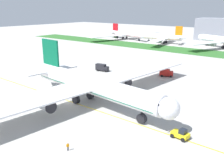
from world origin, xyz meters
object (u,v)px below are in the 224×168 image
object	(u,v)px
parked_airliner_far_centre	(163,37)
service_truck_baggage_loader	(166,73)
airliner_foreground	(89,85)
service_truck_catering_van	(102,67)
ground_crew_wingwalker_port	(68,146)
pushback_tug	(181,134)
parked_airliner_far_left	(127,34)
parked_airliner_far_right	(224,40)

from	to	relation	value
parked_airliner_far_centre	service_truck_baggage_loader	bearing A→B (deg)	-60.78
airliner_foreground	parked_airliner_far_centre	bearing A→B (deg)	109.67
airliner_foreground	service_truck_catering_van	xyz separation A→B (m)	(-23.06, 31.33, -4.05)
service_truck_catering_van	ground_crew_wingwalker_port	bearing A→B (deg)	-54.36
parked_airliner_far_centre	pushback_tug	bearing A→B (deg)	-60.07
parked_airliner_far_left	parked_airliner_far_centre	world-z (taller)	parked_airliner_far_centre
pushback_tug	parked_airliner_far_centre	bearing A→B (deg)	119.93
parked_airliner_far_centre	parked_airliner_far_right	size ratio (longest dim) A/B	0.86
ground_crew_wingwalker_port	service_truck_baggage_loader	size ratio (longest dim) A/B	0.29
pushback_tug	service_truck_catering_van	distance (m)	62.12
airliner_foreground	parked_airliner_far_centre	distance (m)	135.02
parked_airliner_far_centre	airliner_foreground	bearing A→B (deg)	-70.33
airliner_foreground	service_truck_catering_van	size ratio (longest dim) A/B	14.89
ground_crew_wingwalker_port	parked_airliner_far_left	world-z (taller)	parked_airliner_far_left
service_truck_catering_van	parked_airliner_far_centre	bearing A→B (deg)	103.16
service_truck_baggage_loader	service_truck_catering_van	distance (m)	27.55
airliner_foreground	parked_airliner_far_right	world-z (taller)	airliner_foreground
pushback_tug	parked_airliner_far_left	size ratio (longest dim) A/B	0.07
ground_crew_wingwalker_port	parked_airliner_far_centre	size ratio (longest dim) A/B	0.03
parked_airliner_far_right	airliner_foreground	bearing A→B (deg)	-88.97
airliner_foreground	service_truck_catering_van	world-z (taller)	airliner_foreground
pushback_tug	service_truck_catering_van	size ratio (longest dim) A/B	0.90
parked_airliner_far_left	airliner_foreground	bearing A→B (deg)	-57.68
service_truck_baggage_loader	parked_airliner_far_left	size ratio (longest dim) A/B	0.08
service_truck_catering_van	parked_airliner_far_left	size ratio (longest dim) A/B	0.08
ground_crew_wingwalker_port	parked_airliner_far_right	distance (m)	153.66
service_truck_baggage_loader	parked_airliner_far_right	size ratio (longest dim) A/B	0.09
ground_crew_wingwalker_port	parked_airliner_far_left	distance (m)	179.76
airliner_foreground	service_truck_baggage_loader	xyz separation A→B (m)	(2.76, 40.92, -4.11)
ground_crew_wingwalker_port	parked_airliner_far_centre	xyz separation A→B (m)	(-59.77, 147.93, 3.51)
airliner_foreground	service_truck_baggage_loader	distance (m)	41.22
airliner_foreground	parked_airliner_far_right	bearing A→B (deg)	91.03
airliner_foreground	ground_crew_wingwalker_port	bearing A→B (deg)	-55.46
parked_airliner_far_left	parked_airliner_far_right	size ratio (longest dim) A/B	1.13
parked_airliner_far_right	service_truck_baggage_loader	bearing A→B (deg)	-86.77
service_truck_catering_van	parked_airliner_far_left	bearing A→B (deg)	120.96
service_truck_catering_van	airliner_foreground	bearing A→B (deg)	-53.65
parked_airliner_far_left	service_truck_baggage_loader	bearing A→B (deg)	-46.40
service_truck_catering_van	parked_airliner_far_right	distance (m)	102.73
parked_airliner_far_left	service_truck_catering_van	bearing A→B (deg)	-59.04
ground_crew_wingwalker_port	service_truck_catering_van	distance (m)	64.15
pushback_tug	parked_airliner_far_left	xyz separation A→B (m)	(-111.70, 132.97, 3.27)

